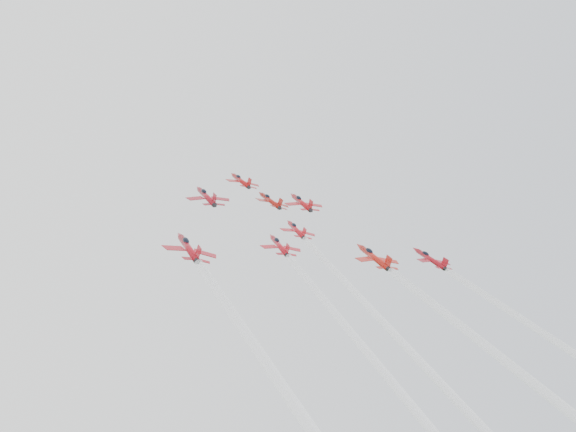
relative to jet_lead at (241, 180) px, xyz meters
name	(u,v)px	position (x,y,z in m)	size (l,w,h in m)	color
jet_lead	(241,180)	(0.00, 0.00, 0.00)	(9.82, 12.50, 8.17)	#A40F10
jet_row2_left	(206,196)	(-15.20, -15.96, -9.73)	(10.55, 13.44, 8.79)	maroon
jet_row2_center	(270,200)	(2.39, -13.41, -8.18)	(9.41, 11.98, 7.83)	maroon
jet_row2_right	(301,202)	(11.99, -11.94, -7.27)	(10.56, 13.45, 8.79)	#AC1016
jet_center	(394,319)	(0.46, -65.86, -40.23)	(8.45, 78.92, 48.72)	#B3111A
jet_rear_farleft	(301,420)	(-28.45, -87.26, -53.28)	(10.32, 96.34, 59.47)	#A00F1A
jet_rear_left	(388,356)	(-8.21, -75.74, -46.26)	(8.60, 80.35, 49.60)	#AF101C
jet_rear_right	(550,397)	(13.19, -85.11, -51.97)	(10.43, 97.42, 60.14)	#B21910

